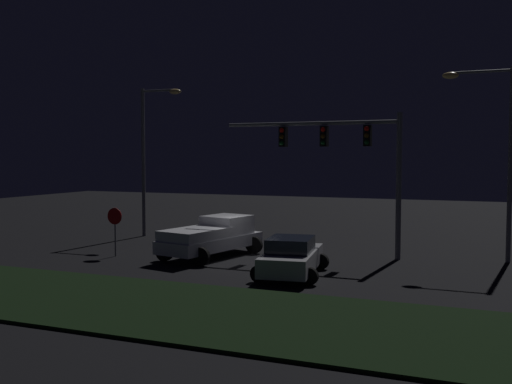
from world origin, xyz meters
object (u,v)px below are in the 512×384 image
(traffic_signal_gantry, at_px, (344,149))
(stop_sign, at_px, (115,222))
(street_lamp_left, at_px, (151,144))
(pickup_truck, at_px, (213,235))
(car_sedan, at_px, (291,257))
(street_lamp_right, at_px, (496,140))

(traffic_signal_gantry, height_order, stop_sign, traffic_signal_gantry)
(street_lamp_left, bearing_deg, pickup_truck, -37.01)
(car_sedan, xyz_separation_m, street_lamp_left, (-10.96, 7.49, 4.53))
(pickup_truck, xyz_separation_m, traffic_signal_gantry, (5.47, 2.41, 3.90))
(pickup_truck, height_order, car_sedan, pickup_truck)
(traffic_signal_gantry, bearing_deg, stop_sign, -157.33)
(pickup_truck, bearing_deg, street_lamp_left, 65.63)
(pickup_truck, relative_size, car_sedan, 1.24)
(car_sedan, height_order, street_lamp_right, street_lamp_right)
(pickup_truck, xyz_separation_m, street_lamp_right, (11.84, 3.52, 4.29))
(car_sedan, distance_m, street_lamp_left, 14.03)
(traffic_signal_gantry, bearing_deg, pickup_truck, -156.22)
(stop_sign, bearing_deg, traffic_signal_gantry, 22.67)
(pickup_truck, xyz_separation_m, stop_sign, (-4.20, -1.63, 0.56))
(traffic_signal_gantry, bearing_deg, car_sedan, -98.71)
(pickup_truck, height_order, street_lamp_left, street_lamp_left)
(car_sedan, height_order, street_lamp_left, street_lamp_left)
(car_sedan, xyz_separation_m, traffic_signal_gantry, (0.79, 5.16, 4.16))
(traffic_signal_gantry, bearing_deg, street_lamp_left, 168.79)
(pickup_truck, relative_size, stop_sign, 2.56)
(car_sedan, bearing_deg, street_lamp_right, -56.66)
(street_lamp_left, relative_size, stop_sign, 3.78)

